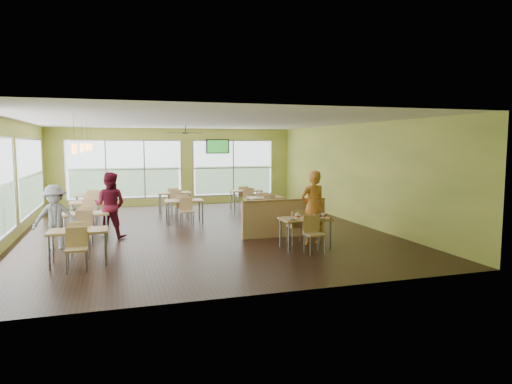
% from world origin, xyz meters
% --- Properties ---
extents(room, '(12.00, 12.04, 3.20)m').
position_xyz_m(room, '(0.00, 0.00, 1.60)').
color(room, black).
rests_on(room, ground).
extents(window_bays, '(9.24, 10.24, 2.38)m').
position_xyz_m(window_bays, '(-2.65, 3.08, 1.48)').
color(window_bays, white).
rests_on(window_bays, room).
extents(main_table, '(1.22, 1.52, 0.87)m').
position_xyz_m(main_table, '(2.00, -3.00, 0.63)').
color(main_table, '#DAB375').
rests_on(main_table, floor).
extents(half_wall_divider, '(2.40, 0.14, 1.04)m').
position_xyz_m(half_wall_divider, '(2.00, -1.55, 0.52)').
color(half_wall_divider, '#DAB375').
rests_on(half_wall_divider, floor).
extents(dining_tables, '(6.92, 8.72, 0.87)m').
position_xyz_m(dining_tables, '(-1.05, 1.71, 0.63)').
color(dining_tables, '#DAB375').
rests_on(dining_tables, floor).
extents(pendant_lights, '(0.11, 7.31, 0.86)m').
position_xyz_m(pendant_lights, '(-3.20, 0.68, 2.45)').
color(pendant_lights, '#2D2119').
rests_on(pendant_lights, ceiling).
extents(ceiling_fan, '(1.25, 1.25, 0.29)m').
position_xyz_m(ceiling_fan, '(-0.00, 3.00, 2.95)').
color(ceiling_fan, '#2D2119').
rests_on(ceiling_fan, ceiling).
extents(tv_backwall, '(1.00, 0.07, 0.60)m').
position_xyz_m(tv_backwall, '(1.80, 5.90, 2.45)').
color(tv_backwall, black).
rests_on(tv_backwall, wall_back).
extents(man_plaid, '(0.74, 0.54, 1.89)m').
position_xyz_m(man_plaid, '(2.35, -2.65, 0.95)').
color(man_plaid, '#CF4217').
rests_on(man_plaid, floor).
extents(patron_maroon, '(1.07, 0.97, 1.80)m').
position_xyz_m(patron_maroon, '(-2.57, -0.26, 0.90)').
color(patron_maroon, maroon).
rests_on(patron_maroon, floor).
extents(patron_grey, '(1.04, 0.62, 1.58)m').
position_xyz_m(patron_grey, '(-3.83, -1.32, 0.79)').
color(patron_grey, slate).
rests_on(patron_grey, floor).
extents(cup_blue, '(0.10, 0.10, 0.35)m').
position_xyz_m(cup_blue, '(1.74, -3.09, 0.82)').
color(cup_blue, white).
rests_on(cup_blue, main_table).
extents(cup_yellow, '(0.09, 0.09, 0.31)m').
position_xyz_m(cup_yellow, '(1.80, -3.08, 0.81)').
color(cup_yellow, white).
rests_on(cup_yellow, main_table).
extents(cup_red_near, '(0.08, 0.08, 0.30)m').
position_xyz_m(cup_red_near, '(2.13, -3.24, 0.81)').
color(cup_red_near, white).
rests_on(cup_red_near, main_table).
extents(cup_red_far, '(0.09, 0.09, 0.32)m').
position_xyz_m(cup_red_far, '(2.40, -3.19, 0.82)').
color(cup_red_far, white).
rests_on(cup_red_far, main_table).
extents(food_basket, '(0.26, 0.26, 0.06)m').
position_xyz_m(food_basket, '(2.48, -2.90, 0.78)').
color(food_basket, black).
rests_on(food_basket, main_table).
extents(ketchup_cup, '(0.06, 0.06, 0.02)m').
position_xyz_m(ketchup_cup, '(2.55, -3.29, 0.76)').
color(ketchup_cup, '#A41407').
rests_on(ketchup_cup, main_table).
extents(wrapper_left, '(0.19, 0.18, 0.04)m').
position_xyz_m(wrapper_left, '(1.58, -3.21, 0.77)').
color(wrapper_left, '#8C6544').
rests_on(wrapper_left, main_table).
extents(wrapper_mid, '(0.22, 0.21, 0.05)m').
position_xyz_m(wrapper_mid, '(2.09, -2.80, 0.77)').
color(wrapper_mid, '#8C6544').
rests_on(wrapper_mid, main_table).
extents(wrapper_right, '(0.16, 0.15, 0.03)m').
position_xyz_m(wrapper_right, '(2.33, -3.30, 0.77)').
color(wrapper_right, '#8C6544').
rests_on(wrapper_right, main_table).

